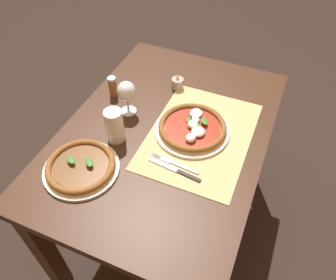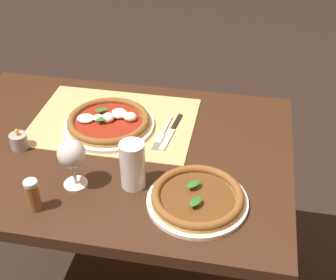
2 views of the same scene
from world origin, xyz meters
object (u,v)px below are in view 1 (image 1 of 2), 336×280
pizza_near (193,128)px  wine_glass (126,92)px  fork (174,163)px  pint_glass (115,126)px  pepper_shaker (113,87)px  votive_candle (177,84)px  knife (174,169)px  pizza_far (81,167)px

pizza_near → wine_glass: bearing=88.0°
wine_glass → fork: wine_glass is taller
pint_glass → pepper_shaker: bearing=31.6°
pint_glass → pepper_shaker: (0.24, 0.15, -0.02)m
fork → pizza_near: bearing=-1.2°
pint_glass → votive_candle: (0.40, -0.10, -0.05)m
pizza_near → knife: 0.21m
votive_candle → knife: bearing=-159.6°
pepper_shaker → pizza_far: bearing=-166.3°
pint_glass → pepper_shaker: 0.28m
wine_glass → fork: (-0.20, -0.30, -0.10)m
pizza_near → votive_candle: bearing=33.6°
knife → votive_candle: bearing=20.4°
fork → pepper_shaker: size_ratio=2.07×
knife → pepper_shaker: bearing=54.8°
fork → knife: 0.03m
fork → votive_candle: size_ratio=2.79×
pizza_far → votive_candle: size_ratio=3.91×
pizza_near → pizza_far: 0.46m
pizza_near → pint_glass: pint_glass is taller
knife → pizza_far: bearing=112.6°
knife → votive_candle: votive_candle is taller
wine_glass → pint_glass: (-0.16, -0.03, -0.04)m
pizza_far → pint_glass: bearing=-12.2°
fork → knife: bearing=-157.6°
pizza_near → knife: size_ratio=1.43×
pint_glass → fork: pint_glass is taller
pizza_near → fork: size_ratio=1.54×
wine_glass → knife: bearing=-126.1°
pepper_shaker → votive_candle: bearing=-56.9°
pizza_near → pepper_shaker: bearing=78.6°
pizza_far → knife: bearing=-67.4°
pizza_far → knife: pizza_far is taller
wine_glass → votive_candle: size_ratio=2.15×
pint_glass → votive_candle: pint_glass is taller
pizza_near → pizza_far: size_ratio=1.09×
pint_glass → pizza_far: bearing=167.8°
pizza_near → wine_glass: wine_glass is taller
pizza_near → votive_candle: votive_candle is taller
pizza_far → pint_glass: size_ratio=1.94×
pepper_shaker → wine_glass: bearing=-122.5°
fork → knife: (-0.03, -0.01, 0.00)m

